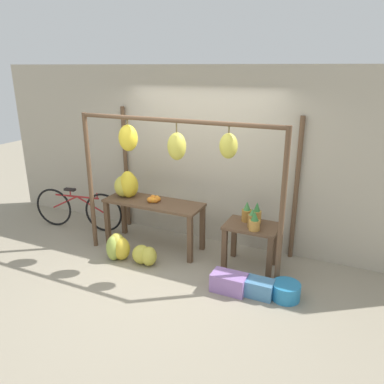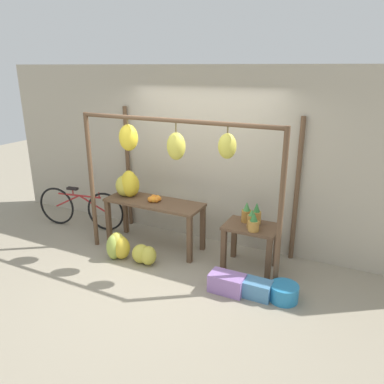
{
  "view_description": "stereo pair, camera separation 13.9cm",
  "coord_description": "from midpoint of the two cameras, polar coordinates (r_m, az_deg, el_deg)",
  "views": [
    {
      "loc": [
        2.26,
        -4.0,
        2.77
      ],
      "look_at": [
        0.08,
        0.71,
        1.02
      ],
      "focal_mm": 35.0,
      "sensor_mm": 36.0,
      "label": 1
    },
    {
      "loc": [
        2.38,
        -3.94,
        2.77
      ],
      "look_at": [
        0.08,
        0.71,
        1.02
      ],
      "focal_mm": 35.0,
      "sensor_mm": 36.0,
      "label": 2
    }
  ],
  "objects": [
    {
      "name": "display_table_main",
      "position": [
        5.9,
        -5.11,
        -2.6
      ],
      "size": [
        1.57,
        0.56,
        0.77
      ],
      "color": "brown",
      "rests_on": "ground_plane"
    },
    {
      "name": "blue_bucket",
      "position": [
        4.96,
        14.63,
        -14.61
      ],
      "size": [
        0.36,
        0.36,
        0.21
      ],
      "color": "teal",
      "rests_on": "ground_plane"
    },
    {
      "name": "banana_pile_ground_left",
      "position": [
        5.78,
        -10.58,
        -8.17
      ],
      "size": [
        0.41,
        0.37,
        0.41
      ],
      "color": "gold",
      "rests_on": "ground_plane"
    },
    {
      "name": "orange_pile",
      "position": [
        5.82,
        -5.08,
        -1.07
      ],
      "size": [
        0.19,
        0.23,
        0.1
      ],
      "color": "orange",
      "rests_on": "display_table_main"
    },
    {
      "name": "stall_awning",
      "position": [
        5.21,
        -1.56,
        5.23
      ],
      "size": [
        3.01,
        1.12,
        2.13
      ],
      "color": "brown",
      "rests_on": "ground_plane"
    },
    {
      "name": "banana_pile_ground_right",
      "position": [
        5.61,
        -6.53,
        -9.46
      ],
      "size": [
        0.47,
        0.35,
        0.29
      ],
      "color": "gold",
      "rests_on": "ground_plane"
    },
    {
      "name": "shop_wall_back",
      "position": [
        5.99,
        2.84,
        5.37
      ],
      "size": [
        8.0,
        0.08,
        2.8
      ],
      "color": "#B2A893",
      "rests_on": "ground_plane"
    },
    {
      "name": "ground_plane",
      "position": [
        5.37,
        -3.44,
        -12.48
      ],
      "size": [
        20.0,
        20.0,
        0.0
      ],
      "primitive_type": "plane",
      "color": "gray"
    },
    {
      "name": "banana_pile_on_table",
      "position": [
        6.09,
        -9.01,
        1.11
      ],
      "size": [
        0.46,
        0.44,
        0.43
      ],
      "color": "yellow",
      "rests_on": "display_table_main"
    },
    {
      "name": "fruit_crate_white",
      "position": [
        4.98,
        6.17,
        -13.62
      ],
      "size": [
        0.45,
        0.26,
        0.24
      ],
      "color": "#9970B7",
      "rests_on": "ground_plane"
    },
    {
      "name": "display_table_side",
      "position": [
        5.38,
        9.7,
        -6.67
      ],
      "size": [
        0.75,
        0.52,
        0.66
      ],
      "color": "brown",
      "rests_on": "ground_plane"
    },
    {
      "name": "fruit_crate_purple",
      "position": [
        4.95,
        10.44,
        -14.28
      ],
      "size": [
        0.4,
        0.24,
        0.22
      ],
      "color": "#4C84B2",
      "rests_on": "ground_plane"
    },
    {
      "name": "pineapple_cluster",
      "position": [
        5.26,
        9.86,
        -3.87
      ],
      "size": [
        0.33,
        0.4,
        0.31
      ],
      "color": "#B27F38",
      "rests_on": "display_table_side"
    },
    {
      "name": "parked_bicycle",
      "position": [
        6.96,
        -16.09,
        -2.35
      ],
      "size": [
        1.67,
        0.32,
        0.74
      ],
      "color": "black",
      "rests_on": "ground_plane"
    }
  ]
}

